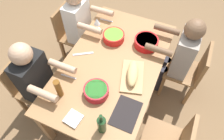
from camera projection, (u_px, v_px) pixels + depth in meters
ground_plane at (112, 97)px, 2.81m from camera, size 8.00×8.00×0.00m
dining_table at (112, 68)px, 2.28m from camera, size 1.71×1.01×0.74m
chair_far_left at (190, 70)px, 2.48m from camera, size 0.40×0.40×0.85m
diner_far_left at (180, 54)px, 2.35m from camera, size 0.41×0.53×1.20m
chair_near_right at (30, 84)px, 2.36m from camera, size 0.40×0.40×0.85m
diner_near_right at (38, 80)px, 2.15m from camera, size 0.41×0.53×1.20m
chair_near_left at (71, 32)px, 2.86m from camera, size 0.40×0.40×0.85m
diner_near_left at (81, 24)px, 2.65m from camera, size 0.41×0.53×1.20m
serving_bowl_greens at (96, 91)px, 1.96m from camera, size 0.24×0.24×0.09m
serving_bowl_salad at (114, 36)px, 2.38m from camera, size 0.25×0.25×0.09m
serving_bowl_pasta at (146, 42)px, 2.33m from camera, size 0.27×0.27×0.09m
cutting_board at (132, 76)px, 2.11m from camera, size 0.44×0.32×0.02m
bread_loaf at (133, 73)px, 2.06m from camera, size 0.34×0.19×0.09m
wine_bottle at (102, 125)px, 1.71m from camera, size 0.08×0.08×0.29m
beer_bottle at (59, 88)px, 1.91m from camera, size 0.06×0.06×0.22m
wine_glass at (97, 22)px, 2.43m from camera, size 0.08×0.08×0.17m
placemat_far_right at (126, 113)px, 1.88m from camera, size 0.32×0.23×0.01m
fork_near_right at (69, 76)px, 2.11m from camera, size 0.03×0.17×0.01m
fork_near_left at (106, 20)px, 2.61m from camera, size 0.03×0.17×0.01m
carving_knife at (83, 54)px, 2.29m from camera, size 0.14×0.21×0.01m
napkin_stack at (73, 119)px, 1.84m from camera, size 0.16×0.16×0.02m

